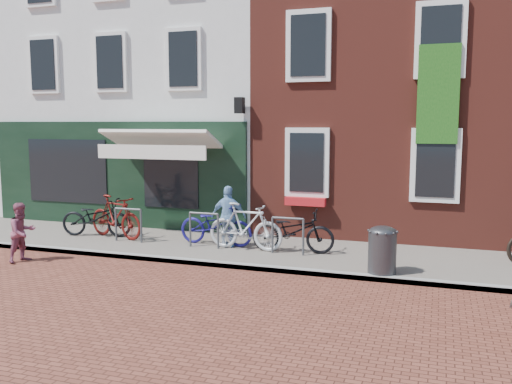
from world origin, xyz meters
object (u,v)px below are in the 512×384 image
(bicycle_0, at_px, (96,218))
(bicycle_4, at_px, (293,231))
(bicycle_1, at_px, (116,217))
(bicycle_2, at_px, (216,225))
(boy, at_px, (22,232))
(litter_bin, at_px, (382,247))
(cafe_person, at_px, (229,216))
(bicycle_3, at_px, (245,226))

(bicycle_0, relative_size, bicycle_4, 1.00)
(bicycle_1, distance_m, bicycle_4, 4.60)
(bicycle_2, bearing_deg, boy, 127.25)
(bicycle_2, bearing_deg, bicycle_0, 93.80)
(boy, height_order, bicycle_0, boy)
(litter_bin, distance_m, bicycle_1, 6.76)
(bicycle_1, bearing_deg, bicycle_4, -74.48)
(litter_bin, bearing_deg, cafe_person, 161.82)
(bicycle_0, distance_m, bicycle_1, 0.57)
(cafe_person, bearing_deg, bicycle_3, 156.11)
(bicycle_0, height_order, bicycle_1, bicycle_1)
(bicycle_2, bearing_deg, cafe_person, -97.92)
(litter_bin, relative_size, bicycle_3, 0.55)
(cafe_person, xyz_separation_m, bicycle_1, (-3.03, -0.01, -0.18))
(litter_bin, relative_size, bicycle_0, 0.53)
(bicycle_3, distance_m, bicycle_4, 1.09)
(bicycle_3, bearing_deg, bicycle_0, 90.81)
(bicycle_1, bearing_deg, bicycle_0, 105.12)
(boy, height_order, bicycle_4, boy)
(bicycle_1, distance_m, bicycle_3, 3.51)
(cafe_person, relative_size, bicycle_1, 0.80)
(cafe_person, distance_m, bicycle_2, 0.42)
(bicycle_2, distance_m, bicycle_4, 1.92)
(boy, relative_size, bicycle_2, 0.70)
(bicycle_0, height_order, bicycle_3, bicycle_3)
(bicycle_2, bearing_deg, bicycle_4, -91.53)
(cafe_person, bearing_deg, bicycle_1, -3.13)
(bicycle_2, bearing_deg, litter_bin, -104.92)
(bicycle_4, bearing_deg, bicycle_3, 90.49)
(bicycle_1, height_order, bicycle_2, bicycle_1)
(litter_bin, xyz_separation_m, cafe_person, (-3.62, 1.19, 0.21))
(bicycle_3, bearing_deg, cafe_person, 72.78)
(boy, distance_m, bicycle_4, 5.86)
(cafe_person, height_order, bicycle_2, cafe_person)
(bicycle_2, relative_size, bicycle_4, 1.00)
(litter_bin, relative_size, boy, 0.77)
(bicycle_2, bearing_deg, bicycle_3, -103.79)
(bicycle_3, bearing_deg, litter_bin, -104.55)
(boy, bearing_deg, bicycle_3, -49.95)
(cafe_person, height_order, bicycle_4, cafe_person)
(bicycle_0, relative_size, bicycle_1, 1.03)
(bicycle_1, xyz_separation_m, bicycle_3, (3.51, -0.16, 0.00))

